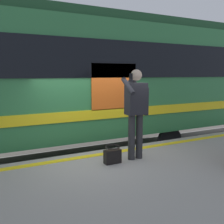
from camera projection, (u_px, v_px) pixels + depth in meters
ground_plane at (96, 188)px, 5.76m from camera, size 26.16×26.16×0.00m
platform at (151, 217)px, 3.81m from camera, size 17.44×4.27×0.89m
safety_line at (102, 154)px, 5.36m from camera, size 17.09×0.16×0.01m
track_rail_near at (78, 166)px, 6.89m from camera, size 22.67×0.08×0.16m
track_rail_far at (64, 152)px, 8.16m from camera, size 22.67×0.08×0.16m
train_carriage at (4, 76)px, 6.40m from camera, size 13.65×3.04×3.99m
passenger at (136, 107)px, 4.95m from camera, size 0.57×0.55×1.79m
handbag at (112, 155)px, 4.81m from camera, size 0.32×0.29×0.34m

